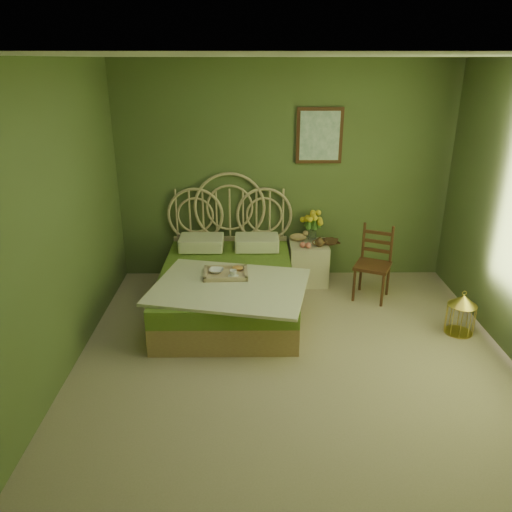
{
  "coord_description": "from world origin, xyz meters",
  "views": [
    {
      "loc": [
        -0.39,
        -3.67,
        2.58
      ],
      "look_at": [
        -0.35,
        1.0,
        0.73
      ],
      "focal_mm": 35.0,
      "sensor_mm": 36.0,
      "label": 1
    }
  ],
  "objects_px": {
    "chair": "(372,258)",
    "nightstand": "(309,255)",
    "birdcage": "(461,314)",
    "bed": "(228,284)"
  },
  "relations": [
    {
      "from": "chair",
      "to": "nightstand",
      "type": "bearing_deg",
      "value": 173.78
    },
    {
      "from": "nightstand",
      "to": "birdcage",
      "type": "bearing_deg",
      "value": -42.5
    },
    {
      "from": "nightstand",
      "to": "chair",
      "type": "height_order",
      "value": "nightstand"
    },
    {
      "from": "bed",
      "to": "chair",
      "type": "bearing_deg",
      "value": 10.39
    },
    {
      "from": "chair",
      "to": "birdcage",
      "type": "distance_m",
      "value": 1.16
    },
    {
      "from": "chair",
      "to": "birdcage",
      "type": "relative_size",
      "value": 2.01
    },
    {
      "from": "birdcage",
      "to": "bed",
      "type": "bearing_deg",
      "value": 166.46
    },
    {
      "from": "nightstand",
      "to": "chair",
      "type": "distance_m",
      "value": 0.79
    },
    {
      "from": "bed",
      "to": "chair",
      "type": "relative_size",
      "value": 2.52
    },
    {
      "from": "bed",
      "to": "birdcage",
      "type": "height_order",
      "value": "bed"
    }
  ]
}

